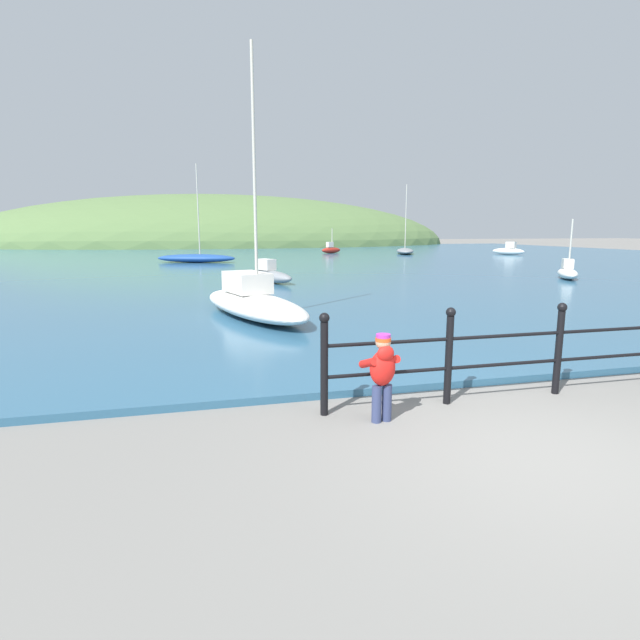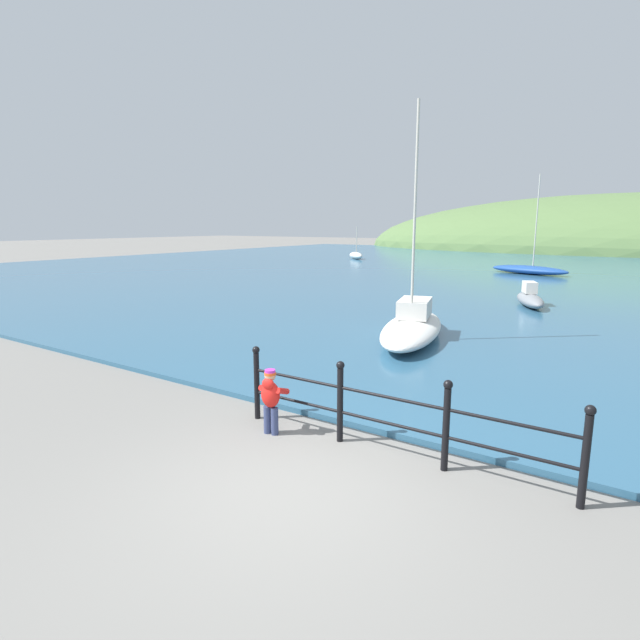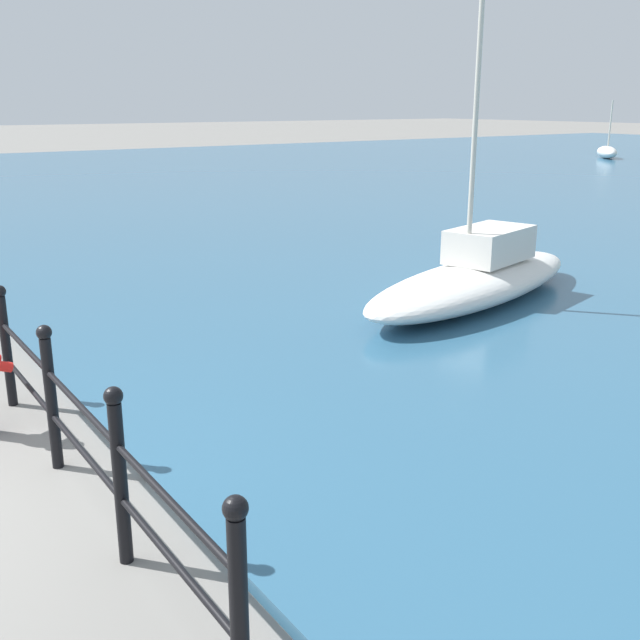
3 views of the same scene
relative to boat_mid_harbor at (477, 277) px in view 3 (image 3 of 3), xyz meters
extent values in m
cylinder|color=black|center=(0.08, -6.42, 0.10)|extent=(0.09, 0.09, 1.10)
cylinder|color=black|center=(1.66, -6.42, 0.10)|extent=(0.09, 0.09, 1.10)
sphere|color=black|center=(1.66, -6.42, 0.70)|extent=(0.12, 0.12, 0.12)
cylinder|color=black|center=(3.23, -6.42, 0.10)|extent=(0.09, 0.09, 1.10)
sphere|color=black|center=(3.23, -6.42, 0.70)|extent=(0.12, 0.12, 0.12)
cylinder|color=black|center=(4.80, -6.42, 0.10)|extent=(0.09, 0.09, 1.10)
sphere|color=black|center=(4.80, -6.42, 0.70)|extent=(0.12, 0.12, 0.12)
cylinder|color=black|center=(2.44, -6.42, 0.37)|extent=(4.72, 0.04, 0.04)
cylinder|color=black|center=(2.44, -6.42, 0.00)|extent=(4.72, 0.04, 0.04)
ellipsoid|color=silver|center=(0.01, -0.04, -0.08)|extent=(2.72, 5.18, 0.53)
cube|color=silver|center=(-0.09, 0.32, 0.43)|extent=(1.14, 1.55, 0.48)
cylinder|color=beige|center=(0.08, -0.28, 2.92)|extent=(0.07, 0.07, 5.47)
ellipsoid|color=silver|center=(-16.80, 26.44, -0.04)|extent=(2.61, 2.55, 0.61)
cylinder|color=beige|center=(-16.70, 26.35, 1.38)|extent=(0.07, 0.07, 2.25)
camera|label=1|loc=(-1.32, -11.77, 1.68)|focal=28.00mm
camera|label=2|loc=(5.20, -12.26, 2.67)|focal=28.00mm
camera|label=3|loc=(7.43, -7.75, 2.41)|focal=42.00mm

